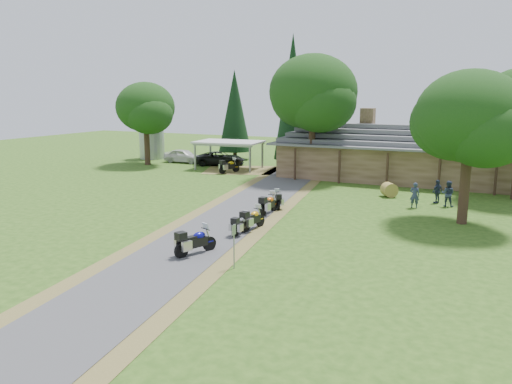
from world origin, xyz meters
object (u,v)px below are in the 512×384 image
at_px(lodge, 397,152).
at_px(motorcycle_row_c, 253,218).
at_px(motorcycle_row_b, 241,223).
at_px(motorcycle_carport_a, 229,165).
at_px(car_dark_suv, 220,155).
at_px(motorcycle_row_e, 278,199).
at_px(hay_bale, 389,190).
at_px(motorcycle_row_a, 196,240).
at_px(motorcycle_row_d, 269,203).
at_px(car_white_sedan, 183,154).
at_px(carport, 229,155).
at_px(silo, 151,133).

distance_m(lodge, motorcycle_row_c, 21.45).
relative_size(motorcycle_row_b, motorcycle_carport_a, 0.82).
xyz_separation_m(lodge, car_dark_suv, (-18.57, 0.98, -1.37)).
xyz_separation_m(motorcycle_row_c, motorcycle_row_e, (-0.84, 5.64, -0.07)).
bearing_deg(hay_bale, motorcycle_row_e, -131.47).
bearing_deg(motorcycle_row_e, motorcycle_carport_a, 11.36).
bearing_deg(motorcycle_row_e, car_dark_suv, 10.76).
bearing_deg(lodge, motorcycle_row_a, -100.52).
relative_size(motorcycle_row_d, hay_bale, 1.93).
distance_m(car_dark_suv, motorcycle_row_a, 30.33).
bearing_deg(motorcycle_carport_a, car_white_sedan, 83.12).
distance_m(carport, motorcycle_row_d, 19.73).
xyz_separation_m(motorcycle_row_a, motorcycle_row_e, (-0.30, 10.77, -0.11)).
distance_m(carport, car_white_sedan, 7.08).
distance_m(car_dark_suv, motorcycle_carport_a, 5.60).
bearing_deg(hay_bale, motorcycle_row_d, -124.29).
height_order(carport, motorcycle_row_a, carport).
bearing_deg(motorcycle_row_d, silo, 53.12).
bearing_deg(motorcycle_carport_a, lodge, -55.79).
xyz_separation_m(lodge, hay_bale, (0.92, -8.43, -1.93)).
bearing_deg(car_dark_suv, motorcycle_row_e, -165.33).
relative_size(car_dark_suv, motorcycle_row_b, 3.23).
xyz_separation_m(motorcycle_row_a, motorcycle_row_d, (-0.16, 8.95, -0.01)).
distance_m(motorcycle_row_a, motorcycle_row_b, 4.05).
relative_size(car_white_sedan, car_dark_suv, 1.01).
distance_m(motorcycle_row_d, motorcycle_row_e, 1.83).
xyz_separation_m(motorcycle_carport_a, hay_bale, (16.06, -4.99, -0.21)).
distance_m(car_white_sedan, motorcycle_row_a, 32.64).
height_order(motorcycle_row_b, motorcycle_row_d, motorcycle_row_d).
relative_size(car_dark_suv, motorcycle_row_a, 2.75).
bearing_deg(silo, motorcycle_row_e, -37.13).
bearing_deg(motorcycle_row_d, motorcycle_row_e, 7.28).
distance_m(lodge, car_white_sedan, 23.27).
bearing_deg(motorcycle_row_a, silo, 62.23).
distance_m(motorcycle_row_a, motorcycle_row_c, 5.16).
xyz_separation_m(silo, carport, (12.14, -3.48, -1.54)).
bearing_deg(lodge, motorcycle_row_c, -101.61).
distance_m(lodge, motorcycle_row_d, 17.92).
xyz_separation_m(motorcycle_row_d, hay_bale, (5.93, 8.69, -0.17)).
bearing_deg(car_dark_suv, carport, -157.99).
height_order(motorcycle_row_c, motorcycle_row_d, motorcycle_row_d).
height_order(motorcycle_row_b, hay_bale, motorcycle_row_b).
xyz_separation_m(motorcycle_row_b, motorcycle_row_e, (-0.68, 6.74, -0.00)).
distance_m(silo, motorcycle_row_b, 34.43).
height_order(motorcycle_row_b, motorcycle_carport_a, motorcycle_carport_a).
bearing_deg(motorcycle_carport_a, silo, 87.79).
bearing_deg(lodge, motorcycle_carport_a, -167.21).
height_order(car_dark_suv, motorcycle_row_d, car_dark_suv).
xyz_separation_m(car_dark_suv, hay_bale, (19.49, -9.41, -0.56)).
bearing_deg(motorcycle_row_b, motorcycle_row_d, 6.74).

